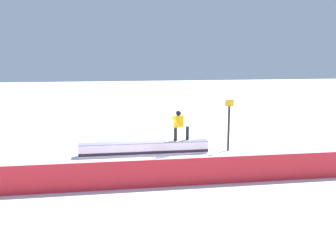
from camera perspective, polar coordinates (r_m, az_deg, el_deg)
name	(u,v)px	position (r m, az deg, el deg)	size (l,w,h in m)	color
ground_plane	(145,154)	(14.99, -3.86, -4.68)	(120.00, 120.00, 0.00)	white
grind_box	(145,149)	(14.92, -3.87, -3.74)	(5.54, 0.86, 0.55)	white
snowboarder	(179,125)	(14.89, 1.86, 0.25)	(1.45, 0.53, 1.32)	silver
safety_fence	(163,173)	(11.04, -0.78, -7.77)	(13.97, 0.06, 0.90)	red
trail_marker	(229,124)	(15.59, 9.94, 0.37)	(0.40, 0.10, 2.30)	#262628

